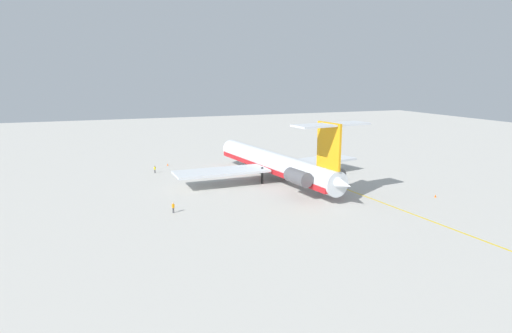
{
  "coord_description": "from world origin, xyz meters",
  "views": [
    {
      "loc": [
        -85.98,
        41.21,
        21.54
      ],
      "look_at": [
        -4.41,
        10.68,
        3.27
      ],
      "focal_mm": 30.24,
      "sensor_mm": 36.0,
      "label": 1
    }
  ],
  "objects_px": {
    "safety_cone_nose": "(435,196)",
    "safety_cone_wingtip": "(274,155)",
    "safety_cone_tail": "(168,164)",
    "ground_crew_near_nose": "(155,168)",
    "ground_crew_near_tail": "(173,206)",
    "main_jetliner": "(277,164)"
  },
  "relations": [
    {
      "from": "safety_cone_nose",
      "to": "safety_cone_wingtip",
      "type": "height_order",
      "value": "same"
    },
    {
      "from": "safety_cone_nose",
      "to": "safety_cone_wingtip",
      "type": "distance_m",
      "value": 49.63
    },
    {
      "from": "safety_cone_wingtip",
      "to": "safety_cone_tail",
      "type": "bearing_deg",
      "value": 94.99
    },
    {
      "from": "ground_crew_near_nose",
      "to": "safety_cone_tail",
      "type": "bearing_deg",
      "value": -44.9
    },
    {
      "from": "safety_cone_nose",
      "to": "safety_cone_wingtip",
      "type": "xyz_separation_m",
      "value": [
        48.3,
        11.44,
        0.0
      ]
    },
    {
      "from": "ground_crew_near_nose",
      "to": "safety_cone_tail",
      "type": "distance_m",
      "value": 8.52
    },
    {
      "from": "ground_crew_near_nose",
      "to": "ground_crew_near_tail",
      "type": "bearing_deg",
      "value": 161.35
    },
    {
      "from": "ground_crew_near_tail",
      "to": "safety_cone_nose",
      "type": "distance_m",
      "value": 46.8
    },
    {
      "from": "ground_crew_near_nose",
      "to": "safety_cone_wingtip",
      "type": "xyz_separation_m",
      "value": [
        10.04,
        -33.57,
        -0.8
      ]
    },
    {
      "from": "ground_crew_near_tail",
      "to": "safety_cone_wingtip",
      "type": "xyz_separation_m",
      "value": [
        40.78,
        -34.75,
        -0.85
      ]
    },
    {
      "from": "safety_cone_nose",
      "to": "safety_cone_tail",
      "type": "bearing_deg",
      "value": 41.86
    },
    {
      "from": "main_jetliner",
      "to": "ground_crew_near_tail",
      "type": "xyz_separation_m",
      "value": [
        -13.54,
        23.94,
        -2.67
      ]
    },
    {
      "from": "main_jetliner",
      "to": "safety_cone_nose",
      "type": "distance_m",
      "value": 30.84
    },
    {
      "from": "ground_crew_near_nose",
      "to": "safety_cone_nose",
      "type": "height_order",
      "value": "ground_crew_near_nose"
    },
    {
      "from": "safety_cone_nose",
      "to": "safety_cone_tail",
      "type": "distance_m",
      "value": 61.38
    },
    {
      "from": "safety_cone_tail",
      "to": "main_jetliner",
      "type": "bearing_deg",
      "value": -142.8
    },
    {
      "from": "safety_cone_wingtip",
      "to": "safety_cone_nose",
      "type": "bearing_deg",
      "value": -166.68
    },
    {
      "from": "ground_crew_near_tail",
      "to": "safety_cone_tail",
      "type": "bearing_deg",
      "value": 16.73
    },
    {
      "from": "ground_crew_near_nose",
      "to": "ground_crew_near_tail",
      "type": "relative_size",
      "value": 0.95
    },
    {
      "from": "safety_cone_nose",
      "to": "safety_cone_tail",
      "type": "relative_size",
      "value": 1.0
    },
    {
      "from": "ground_crew_near_nose",
      "to": "main_jetliner",
      "type": "bearing_deg",
      "value": -143.52
    },
    {
      "from": "ground_crew_near_nose",
      "to": "safety_cone_wingtip",
      "type": "distance_m",
      "value": 35.04
    }
  ]
}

